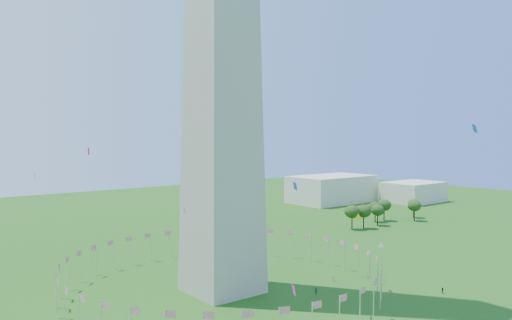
% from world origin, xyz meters
% --- Properties ---
extents(flag_ring, '(80.24, 80.24, 9.00)m').
position_xyz_m(flag_ring, '(-0.00, 50.00, 4.50)').
color(flag_ring, silver).
rests_on(flag_ring, ground).
extents(gov_building_east_a, '(50.00, 30.00, 16.00)m').
position_xyz_m(gov_building_east_a, '(150.00, 150.00, 8.00)').
color(gov_building_east_a, beige).
rests_on(gov_building_east_a, ground).
extents(gov_building_east_b, '(35.00, 25.00, 12.00)m').
position_xyz_m(gov_building_east_b, '(190.00, 120.00, 6.00)').
color(gov_building_east_b, beige).
rests_on(gov_building_east_b, ground).
extents(kites_aloft, '(105.04, 68.11, 38.65)m').
position_xyz_m(kites_aloft, '(7.19, 21.00, 21.45)').
color(kites_aloft, yellow).
rests_on(kites_aloft, ground).
extents(tree_line_east, '(53.32, 15.53, 10.26)m').
position_xyz_m(tree_line_east, '(112.80, 85.10, 4.87)').
color(tree_line_east, '#29511B').
rests_on(tree_line_east, ground).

